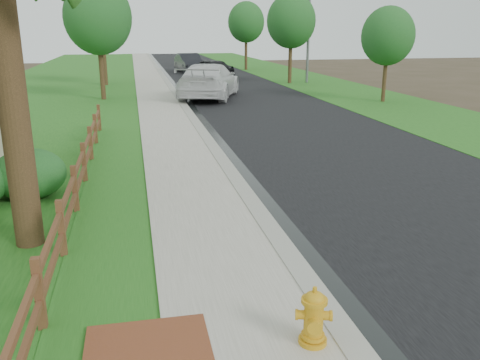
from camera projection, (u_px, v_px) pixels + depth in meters
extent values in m
plane|color=#372F1E|center=(301.00, 317.00, 7.36)|extent=(120.00, 120.00, 0.00)
cube|color=black|center=(218.00, 80.00, 41.08)|extent=(8.00, 90.00, 0.02)
cube|color=gray|center=(166.00, 80.00, 40.24)|extent=(0.40, 90.00, 0.12)
cube|color=black|center=(170.00, 81.00, 40.32)|extent=(0.50, 90.00, 0.00)
cube|color=gray|center=(149.00, 81.00, 39.99)|extent=(2.20, 90.00, 0.10)
cube|color=#1E5618|center=(125.00, 81.00, 39.63)|extent=(1.60, 90.00, 0.06)
cube|color=#1E5618|center=(55.00, 83.00, 38.61)|extent=(9.00, 90.00, 0.04)
cube|color=#1E5618|center=(299.00, 78.00, 42.43)|extent=(6.00, 90.00, 0.04)
cube|color=#50341A|center=(39.00, 295.00, 6.88)|extent=(0.12, 0.12, 1.10)
cube|color=#50341A|center=(62.00, 229.00, 9.13)|extent=(0.12, 0.12, 1.10)
cube|color=#50341A|center=(75.00, 189.00, 11.38)|extent=(0.12, 0.12, 1.10)
cube|color=#50341A|center=(84.00, 163.00, 13.63)|extent=(0.12, 0.12, 1.10)
cube|color=#50341A|center=(90.00, 144.00, 15.88)|extent=(0.12, 0.12, 1.10)
cube|color=#50341A|center=(95.00, 129.00, 18.13)|extent=(0.12, 0.12, 1.10)
cube|color=#50341A|center=(99.00, 118.00, 20.38)|extent=(0.12, 0.12, 1.10)
cube|color=#50341A|center=(23.00, 355.00, 5.78)|extent=(0.08, 2.35, 0.10)
cube|color=#50341A|center=(18.00, 324.00, 5.66)|extent=(0.08, 2.35, 0.10)
cube|color=#50341A|center=(53.00, 263.00, 8.03)|extent=(0.08, 2.35, 0.10)
cube|color=#50341A|center=(50.00, 240.00, 7.91)|extent=(0.08, 2.35, 0.10)
cube|color=#50341A|center=(70.00, 212.00, 10.28)|extent=(0.08, 2.35, 0.10)
cube|color=#50341A|center=(68.00, 193.00, 10.17)|extent=(0.08, 2.35, 0.10)
cube|color=#50341A|center=(80.00, 179.00, 12.53)|extent=(0.08, 2.35, 0.10)
cube|color=#50341A|center=(79.00, 163.00, 12.42)|extent=(0.08, 2.35, 0.10)
cube|color=#50341A|center=(88.00, 156.00, 14.78)|extent=(0.08, 2.35, 0.10)
cube|color=#50341A|center=(87.00, 142.00, 14.67)|extent=(0.08, 2.35, 0.10)
cube|color=#50341A|center=(93.00, 139.00, 17.03)|extent=(0.08, 2.35, 0.10)
cube|color=#50341A|center=(92.00, 127.00, 16.92)|extent=(0.08, 2.35, 0.10)
cube|color=#50341A|center=(98.00, 126.00, 19.28)|extent=(0.08, 2.35, 0.10)
cube|color=#50341A|center=(97.00, 116.00, 19.17)|extent=(0.08, 2.35, 0.10)
cylinder|color=#312414|center=(13.00, 103.00, 9.01)|extent=(0.52, 0.52, 5.50)
cylinder|color=gold|center=(313.00, 340.00, 6.58)|extent=(0.37, 0.37, 0.07)
cylinder|color=gold|center=(313.00, 320.00, 6.50)|extent=(0.25, 0.25, 0.57)
cylinder|color=gold|center=(313.00, 335.00, 6.56)|extent=(0.31, 0.31, 0.05)
cylinder|color=gold|center=(314.00, 301.00, 6.42)|extent=(0.34, 0.34, 0.05)
ellipsoid|color=gold|center=(314.00, 299.00, 6.41)|extent=(0.27, 0.27, 0.21)
cylinder|color=gold|center=(315.00, 290.00, 6.37)|extent=(0.06, 0.06, 0.08)
cylinder|color=gold|center=(314.00, 325.00, 6.33)|extent=(0.19, 0.17, 0.16)
cylinder|color=gold|center=(299.00, 315.00, 6.49)|extent=(0.17, 0.17, 0.13)
cylinder|color=gold|center=(328.00, 316.00, 6.46)|extent=(0.17, 0.17, 0.13)
imported|color=silver|center=(209.00, 81.00, 30.05)|extent=(4.98, 7.55, 2.03)
imported|color=black|center=(210.00, 69.00, 40.83)|extent=(3.78, 5.31, 1.68)
imported|color=black|center=(189.00, 63.00, 47.76)|extent=(2.47, 5.48, 1.74)
cylinder|color=slate|center=(309.00, 16.00, 37.45)|extent=(0.20, 0.20, 9.80)
ellipsoid|color=#1B4C1E|center=(29.00, 174.00, 12.37)|extent=(1.81, 1.81, 1.23)
cylinder|color=#312414|center=(101.00, 65.00, 29.08)|extent=(0.28, 0.28, 4.04)
ellipsoid|color=#1B4C1E|center=(98.00, 17.00, 28.34)|extent=(3.78, 3.78, 4.16)
cylinder|color=#312414|center=(385.00, 74.00, 28.31)|extent=(0.22, 0.22, 3.17)
ellipsoid|color=#1B4C1E|center=(388.00, 36.00, 27.73)|extent=(2.89, 2.89, 3.18)
cylinder|color=#312414|center=(104.00, 56.00, 36.58)|extent=(0.29, 0.29, 4.17)
ellipsoid|color=#1B4C1E|center=(101.00, 17.00, 35.81)|extent=(3.85, 3.85, 4.23)
cylinder|color=#312414|center=(290.00, 57.00, 37.92)|extent=(0.27, 0.27, 3.97)
ellipsoid|color=#1B4C1E|center=(291.00, 21.00, 37.18)|extent=(3.59, 3.59, 3.95)
cylinder|color=#312414|center=(246.00, 49.00, 50.26)|extent=(0.28, 0.28, 4.02)
ellipsoid|color=#1B4C1E|center=(246.00, 22.00, 49.52)|extent=(3.55, 3.55, 3.91)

